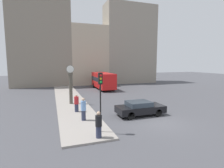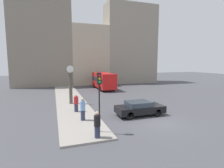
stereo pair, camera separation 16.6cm
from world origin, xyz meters
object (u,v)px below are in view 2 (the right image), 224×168
at_px(sedan_car, 139,108).
at_px(traffic_light_near, 99,90).
at_px(pedestrian_red_top, 76,103).
at_px(bus_distant, 103,80).
at_px(pedestrian_blue_stripe, 83,109).
at_px(street_clock, 71,85).
at_px(pedestrian_black_jacket, 97,125).

height_order(sedan_car, traffic_light_near, traffic_light_near).
distance_m(sedan_car, pedestrian_red_top, 5.90).
xyz_separation_m(bus_distant, pedestrian_blue_stripe, (-6.32, -16.20, -0.61)).
height_order(traffic_light_near, pedestrian_blue_stripe, traffic_light_near).
distance_m(bus_distant, traffic_light_near, 19.78).
relative_size(street_clock, pedestrian_black_jacket, 2.60).
bearing_deg(pedestrian_black_jacket, bus_distant, 73.10).
xyz_separation_m(pedestrian_blue_stripe, pedestrian_black_jacket, (0.31, -3.57, -0.09)).
distance_m(pedestrian_black_jacket, pedestrian_red_top, 6.25).
distance_m(bus_distant, pedestrian_red_top, 15.04).
distance_m(pedestrian_blue_stripe, pedestrian_black_jacket, 3.58).
relative_size(street_clock, pedestrian_red_top, 2.63).
height_order(sedan_car, pedestrian_red_top, pedestrian_red_top).
bearing_deg(street_clock, pedestrian_red_top, -87.73).
distance_m(traffic_light_near, street_clock, 8.97).
distance_m(sedan_car, pedestrian_blue_stripe, 5.12).
bearing_deg(street_clock, sedan_car, -48.12).
bearing_deg(pedestrian_red_top, traffic_light_near, -80.85).
distance_m(bus_distant, pedestrian_black_jacket, 20.67).
bearing_deg(street_clock, pedestrian_black_jacket, -86.22).
height_order(bus_distant, street_clock, street_clock).
bearing_deg(sedan_car, street_clock, 131.88).
height_order(sedan_car, bus_distant, bus_distant).
xyz_separation_m(bus_distant, pedestrian_black_jacket, (-6.01, -19.76, -0.70)).
relative_size(bus_distant, pedestrian_red_top, 4.66).
bearing_deg(traffic_light_near, pedestrian_blue_stripe, 103.90).
relative_size(pedestrian_blue_stripe, pedestrian_red_top, 1.11).
distance_m(traffic_light_near, pedestrian_blue_stripe, 3.39).
bearing_deg(pedestrian_black_jacket, pedestrian_blue_stripe, 94.98).
height_order(sedan_car, pedestrian_blue_stripe, pedestrian_blue_stripe).
height_order(street_clock, pedestrian_red_top, street_clock).
bearing_deg(traffic_light_near, pedestrian_black_jacket, -113.00).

